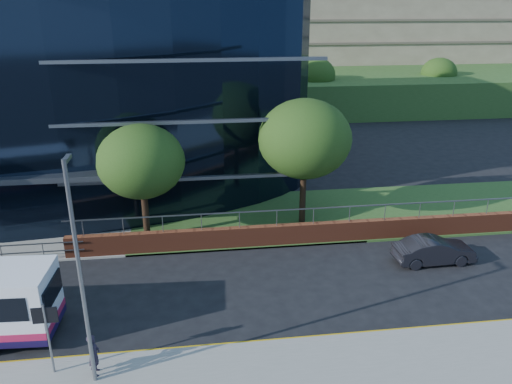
{
  "coord_description": "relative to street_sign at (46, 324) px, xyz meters",
  "views": [
    {
      "loc": [
        9.73,
        -16.62,
        12.42
      ],
      "look_at": [
        12.97,
        8.0,
        2.9
      ],
      "focal_mm": 35.0,
      "sensor_mm": 36.0,
      "label": 1
    }
  ],
  "objects": [
    {
      "name": "apartment_block",
      "position": [
        27.5,
        58.8,
        8.96
      ],
      "size": [
        60.0,
        42.0,
        30.0
      ],
      "color": "#2D511E",
      "rests_on": "ground"
    },
    {
      "name": "retaining_wall",
      "position": [
        15.5,
        8.89,
        -1.54
      ],
      "size": [
        34.0,
        0.4,
        2.11
      ],
      "color": "brown",
      "rests_on": "ground"
    },
    {
      "name": "grass_verge",
      "position": [
        19.5,
        12.59,
        -2.09
      ],
      "size": [
        36.0,
        8.0,
        0.12
      ],
      "primitive_type": "cube",
      "color": "#2D511E",
      "rests_on": "ground"
    },
    {
      "name": "tree_dist_f",
      "position": [
        35.5,
        43.59,
        2.06
      ],
      "size": [
        4.29,
        4.29,
        6.05
      ],
      "color": "black",
      "rests_on": "ground"
    },
    {
      "name": "tree_far_c",
      "position": [
        2.5,
        10.59,
        2.39
      ],
      "size": [
        4.62,
        4.62,
        6.51
      ],
      "color": "black",
      "rests_on": "ground"
    },
    {
      "name": "tree_far_d",
      "position": [
        11.5,
        11.59,
        3.04
      ],
      "size": [
        5.28,
        5.28,
        7.44
      ],
      "color": "black",
      "rests_on": "ground"
    },
    {
      "name": "pedestrian",
      "position": [
        1.49,
        -0.28,
        -1.2
      ],
      "size": [
        0.43,
        0.61,
        1.6
      ],
      "primitive_type": "imported",
      "rotation": [
        0.0,
        0.0,
        1.65
      ],
      "color": "#261F2E",
      "rests_on": "pavement_near"
    },
    {
      "name": "street_sign",
      "position": [
        0.0,
        0.0,
        0.0
      ],
      "size": [
        0.85,
        0.09,
        2.8
      ],
      "color": "slate",
      "rests_on": "pavement_near"
    },
    {
      "name": "streetlight_east",
      "position": [
        1.5,
        -0.59,
        2.29
      ],
      "size": [
        0.15,
        0.77,
        8.0
      ],
      "color": "slate",
      "rests_on": "pavement_near"
    },
    {
      "name": "parked_car",
      "position": [
        17.06,
        6.01,
        -1.48
      ],
      "size": [
        4.09,
        1.51,
        1.34
      ],
      "primitive_type": "imported",
      "rotation": [
        0.0,
        0.0,
        1.59
      ],
      "color": "black",
      "rests_on": "ground"
    },
    {
      "name": "tree_dist_e",
      "position": [
        19.5,
        41.59,
        2.39
      ],
      "size": [
        4.62,
        4.62,
        6.51
      ],
      "color": "black",
      "rests_on": "ground"
    }
  ]
}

